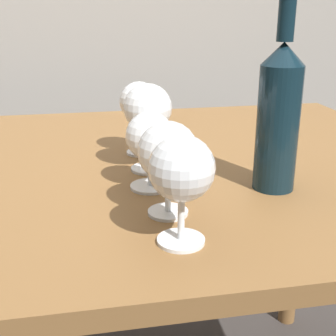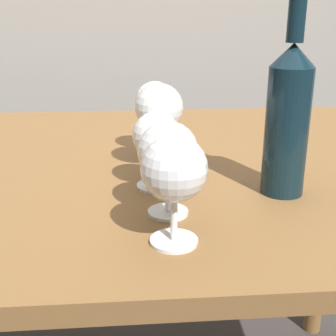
{
  "view_description": "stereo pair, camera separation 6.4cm",
  "coord_description": "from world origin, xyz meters",
  "px_view_note": "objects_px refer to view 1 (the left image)",
  "views": [
    {
      "loc": [
        -0.04,
        -0.84,
        1.05
      ],
      "look_at": [
        0.07,
        -0.25,
        0.83
      ],
      "focal_mm": 48.79,
      "sensor_mm": 36.0,
      "label": 1
    },
    {
      "loc": [
        0.02,
        -0.85,
        1.05
      ],
      "look_at": [
        0.07,
        -0.25,
        0.83
      ],
      "focal_mm": 48.79,
      "sensor_mm": 36.0,
      "label": 2
    }
  ],
  "objects_px": {
    "wine_glass_port": "(148,111)",
    "wine_glass_chardonnay": "(150,138)",
    "wine_glass_pinot": "(182,170)",
    "wine_glass_rose": "(168,153)",
    "wine_bottle": "(279,114)",
    "wine_glass_cabernet": "(139,103)"
  },
  "relations": [
    {
      "from": "wine_glass_chardonnay",
      "to": "wine_glass_cabernet",
      "type": "relative_size",
      "value": 0.87
    },
    {
      "from": "wine_glass_pinot",
      "to": "wine_glass_rose",
      "type": "height_order",
      "value": "wine_glass_pinot"
    },
    {
      "from": "wine_glass_pinot",
      "to": "wine_glass_chardonnay",
      "type": "distance_m",
      "value": 0.19
    },
    {
      "from": "wine_glass_pinot",
      "to": "wine_glass_chardonnay",
      "type": "relative_size",
      "value": 1.11
    },
    {
      "from": "wine_bottle",
      "to": "wine_glass_pinot",
      "type": "bearing_deg",
      "value": -141.08
    },
    {
      "from": "wine_glass_port",
      "to": "wine_glass_chardonnay",
      "type": "bearing_deg",
      "value": -96.43
    },
    {
      "from": "wine_glass_chardonnay",
      "to": "wine_glass_port",
      "type": "height_order",
      "value": "wine_glass_port"
    },
    {
      "from": "wine_glass_chardonnay",
      "to": "wine_bottle",
      "type": "bearing_deg",
      "value": -10.51
    },
    {
      "from": "wine_glass_rose",
      "to": "wine_bottle",
      "type": "relative_size",
      "value": 0.45
    },
    {
      "from": "wine_glass_chardonnay",
      "to": "wine_glass_cabernet",
      "type": "bearing_deg",
      "value": 87.8
    },
    {
      "from": "wine_glass_cabernet",
      "to": "wine_bottle",
      "type": "relative_size",
      "value": 0.48
    },
    {
      "from": "wine_glass_rose",
      "to": "wine_glass_port",
      "type": "height_order",
      "value": "wine_glass_port"
    },
    {
      "from": "wine_glass_cabernet",
      "to": "wine_glass_rose",
      "type": "bearing_deg",
      "value": -89.41
    },
    {
      "from": "wine_glass_pinot",
      "to": "wine_glass_chardonnay",
      "type": "xyz_separation_m",
      "value": [
        -0.01,
        0.19,
        -0.01
      ]
    },
    {
      "from": "wine_glass_pinot",
      "to": "wine_glass_rose",
      "type": "bearing_deg",
      "value": 90.43
    },
    {
      "from": "wine_glass_pinot",
      "to": "wine_glass_cabernet",
      "type": "distance_m",
      "value": 0.38
    },
    {
      "from": "wine_glass_rose",
      "to": "wine_bottle",
      "type": "distance_m",
      "value": 0.2
    },
    {
      "from": "wine_glass_rose",
      "to": "wine_glass_chardonnay",
      "type": "bearing_deg",
      "value": 95.6
    },
    {
      "from": "wine_glass_rose",
      "to": "wine_bottle",
      "type": "bearing_deg",
      "value": 19.34
    },
    {
      "from": "wine_glass_cabernet",
      "to": "wine_bottle",
      "type": "height_order",
      "value": "wine_bottle"
    },
    {
      "from": "wine_glass_rose",
      "to": "wine_glass_chardonnay",
      "type": "relative_size",
      "value": 1.07
    },
    {
      "from": "wine_glass_pinot",
      "to": "wine_bottle",
      "type": "height_order",
      "value": "wine_bottle"
    }
  ]
}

